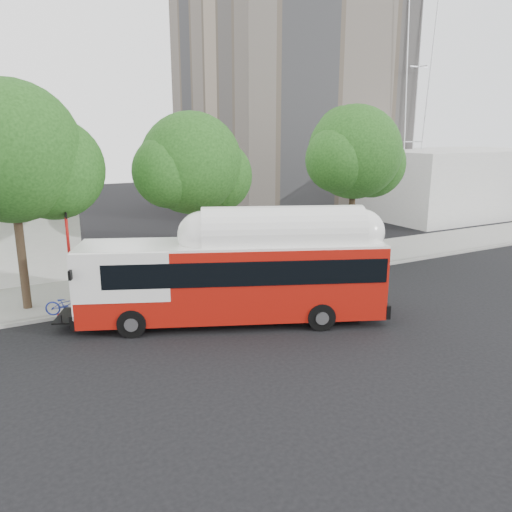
{
  "coord_description": "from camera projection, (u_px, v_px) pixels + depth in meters",
  "views": [
    {
      "loc": [
        -10.02,
        -17.37,
        7.61
      ],
      "look_at": [
        1.0,
        3.0,
        1.84
      ],
      "focal_mm": 35.0,
      "sensor_mm": 36.0,
      "label": 1
    }
  ],
  "objects": [
    {
      "name": "ground",
      "position": [
        269.0,
        315.0,
        21.29
      ],
      "size": [
        120.0,
        120.0,
        0.0
      ],
      "primitive_type": "plane",
      "color": "black",
      "rests_on": "ground"
    },
    {
      "name": "sidewalk",
      "position": [
        209.0,
        276.0,
        26.82
      ],
      "size": [
        60.0,
        5.0,
        0.15
      ],
      "primitive_type": "cube",
      "color": "gray",
      "rests_on": "ground"
    },
    {
      "name": "curb_strip",
      "position": [
        230.0,
        289.0,
        24.6
      ],
      "size": [
        60.0,
        0.3,
        0.15
      ],
      "primitive_type": "cube",
      "color": "gray",
      "rests_on": "ground"
    },
    {
      "name": "red_curb_segment",
      "position": [
        171.0,
        298.0,
        23.21
      ],
      "size": [
        10.0,
        0.32,
        0.16
      ],
      "primitive_type": "cube",
      "color": "maroon",
      "rests_on": "ground"
    },
    {
      "name": "street_tree_left",
      "position": [
        23.0,
        157.0,
        20.5
      ],
      "size": [
        6.67,
        5.8,
        9.74
      ],
      "color": "#2D2116",
      "rests_on": "ground"
    },
    {
      "name": "street_tree_mid",
      "position": [
        199.0,
        167.0,
        24.76
      ],
      "size": [
        5.75,
        5.0,
        8.62
      ],
      "color": "#2D2116",
      "rests_on": "ground"
    },
    {
      "name": "street_tree_right",
      "position": [
        360.0,
        156.0,
        29.13
      ],
      "size": [
        6.21,
        5.4,
        9.18
      ],
      "color": "#2D2116",
      "rests_on": "ground"
    },
    {
      "name": "apartment_tower",
      "position": [
        287.0,
        28.0,
        49.23
      ],
      "size": [
        18.0,
        18.0,
        37.0
      ],
      "color": "gray",
      "rests_on": "ground"
    },
    {
      "name": "horizon_block",
      "position": [
        456.0,
        181.0,
        48.06
      ],
      "size": [
        20.0,
        12.0,
        6.0
      ],
      "primitive_type": "cube",
      "color": "silver",
      "rests_on": "ground"
    },
    {
      "name": "transit_bus",
      "position": [
        235.0,
        280.0,
        20.16
      ],
      "size": [
        12.82,
        7.11,
        3.84
      ],
      "rotation": [
        0.0,
        0.0,
        -0.4
      ],
      "color": "#A2130B",
      "rests_on": "ground"
    },
    {
      "name": "signal_pole",
      "position": [
        70.0,
        262.0,
        21.15
      ],
      "size": [
        0.12,
        0.42,
        4.39
      ],
      "color": "red",
      "rests_on": "ground"
    }
  ]
}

